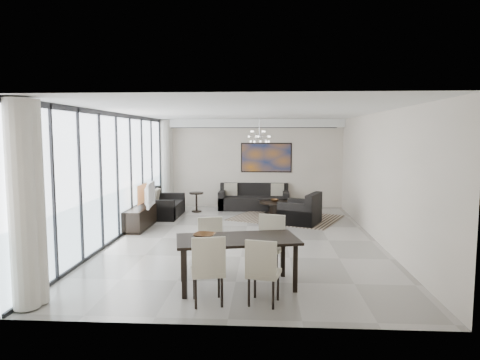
# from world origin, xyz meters

# --- Properties ---
(room_shell) EXTENTS (6.00, 9.00, 2.90)m
(room_shell) POSITION_xyz_m (0.46, 0.00, 1.45)
(room_shell) COLOR #A8A39B
(room_shell) RESTS_ON ground
(window_wall) EXTENTS (0.37, 8.95, 2.90)m
(window_wall) POSITION_xyz_m (-2.86, 0.00, 1.47)
(window_wall) COLOR silver
(window_wall) RESTS_ON floor
(soffit) EXTENTS (5.98, 0.40, 0.26)m
(soffit) POSITION_xyz_m (0.00, 4.30, 2.77)
(soffit) COLOR white
(soffit) RESTS_ON room_shell
(painting) EXTENTS (1.68, 0.04, 0.98)m
(painting) POSITION_xyz_m (0.50, 4.47, 1.65)
(painting) COLOR #AF6118
(painting) RESTS_ON room_shell
(chandelier) EXTENTS (0.66, 0.66, 0.71)m
(chandelier) POSITION_xyz_m (0.30, 2.50, 2.35)
(chandelier) COLOR silver
(chandelier) RESTS_ON room_shell
(rug) EXTENTS (3.52, 3.18, 0.01)m
(rug) POSITION_xyz_m (1.08, 2.60, 0.01)
(rug) COLOR black
(rug) RESTS_ON floor
(coffee_table) EXTENTS (1.09, 1.09, 0.38)m
(coffee_table) POSITION_xyz_m (0.83, 3.24, 0.22)
(coffee_table) COLOR black
(coffee_table) RESTS_ON floor
(bowl_coffee) EXTENTS (0.30, 0.30, 0.08)m
(bowl_coffee) POSITION_xyz_m (0.76, 3.23, 0.42)
(bowl_coffee) COLOR brown
(bowl_coffee) RESTS_ON coffee_table
(sofa_main) EXTENTS (2.24, 0.92, 0.82)m
(sofa_main) POSITION_xyz_m (0.10, 4.07, 0.28)
(sofa_main) COLOR black
(sofa_main) RESTS_ON floor
(loveseat) EXTENTS (0.92, 1.64, 0.82)m
(loveseat) POSITION_xyz_m (-2.55, 2.66, 0.28)
(loveseat) COLOR black
(loveseat) RESTS_ON floor
(armchair) EXTENTS (1.26, 1.29, 0.85)m
(armchair) POSITION_xyz_m (1.45, 1.83, 0.29)
(armchair) COLOR black
(armchair) RESTS_ON floor
(side_table) EXTENTS (0.44, 0.44, 0.61)m
(side_table) POSITION_xyz_m (-1.67, 3.46, 0.41)
(side_table) COLOR black
(side_table) RESTS_ON floor
(tv_console) EXTENTS (0.49, 1.73, 0.54)m
(tv_console) POSITION_xyz_m (-2.76, 1.09, 0.27)
(tv_console) COLOR black
(tv_console) RESTS_ON floor
(television) EXTENTS (0.26, 1.09, 0.62)m
(television) POSITION_xyz_m (-2.60, 1.16, 0.85)
(television) COLOR gray
(television) RESTS_ON tv_console
(dining_table) EXTENTS (2.04, 1.32, 0.79)m
(dining_table) POSITION_xyz_m (0.04, -3.10, 0.70)
(dining_table) COLOR black
(dining_table) RESTS_ON floor
(dining_chair_sw) EXTENTS (0.56, 0.56, 1.01)m
(dining_chair_sw) POSITION_xyz_m (-0.31, -3.89, 0.58)
(dining_chair_sw) COLOR beige
(dining_chair_sw) RESTS_ON floor
(dining_chair_se) EXTENTS (0.53, 0.53, 0.96)m
(dining_chair_se) POSITION_xyz_m (0.44, -3.85, 0.55)
(dining_chair_se) COLOR beige
(dining_chair_se) RESTS_ON floor
(dining_chair_nw) EXTENTS (0.52, 0.52, 0.94)m
(dining_chair_nw) POSITION_xyz_m (-0.47, -2.35, 0.54)
(dining_chair_nw) COLOR beige
(dining_chair_nw) RESTS_ON floor
(dining_chair_ne) EXTENTS (0.57, 0.57, 1.01)m
(dining_chair_ne) POSITION_xyz_m (0.57, -2.38, 0.58)
(dining_chair_ne) COLOR beige
(dining_chair_ne) RESTS_ON floor
(bowl_dining) EXTENTS (0.40, 0.40, 0.08)m
(bowl_dining) POSITION_xyz_m (-0.47, -3.16, 0.83)
(bowl_dining) COLOR brown
(bowl_dining) RESTS_ON dining_table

